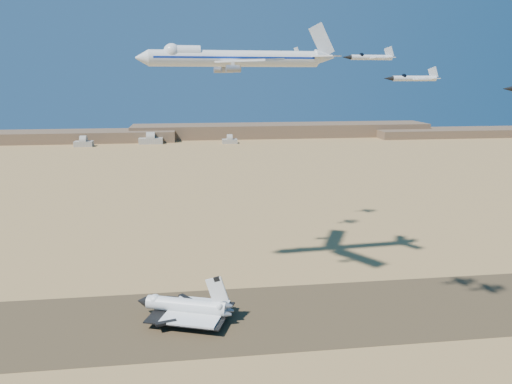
{
  "coord_description": "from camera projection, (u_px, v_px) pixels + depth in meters",
  "views": [
    {
      "loc": [
        -11.41,
        -161.82,
        83.69
      ],
      "look_at": [
        11.41,
        8.0,
        43.97
      ],
      "focal_mm": 35.0,
      "sensor_mm": 36.0,
      "label": 1
    }
  ],
  "objects": [
    {
      "name": "chase_jet_e",
      "position": [
        286.0,
        53.0,
        252.52
      ],
      "size": [
        14.85,
        7.98,
        3.7
      ],
      "rotation": [
        0.0,
        0.0,
        0.06
      ],
      "color": "silver"
    },
    {
      "name": "runway",
      "position": [
        227.0,
        319.0,
        176.6
      ],
      "size": [
        600.0,
        50.0,
        0.06
      ],
      "primitive_type": "cube",
      "color": "#4C3A26",
      "rests_on": "ground"
    },
    {
      "name": "chase_jet_d",
      "position": [
        261.0,
        61.0,
        231.96
      ],
      "size": [
        14.56,
        8.36,
        3.69
      ],
      "rotation": [
        0.0,
        0.0,
        0.24
      ],
      "color": "silver"
    },
    {
      "name": "carrier_747",
      "position": [
        229.0,
        58.0,
        187.71
      ],
      "size": [
        76.39,
        59.08,
        19.03
      ],
      "rotation": [
        0.0,
        0.0,
        0.07
      ],
      "color": "silver"
    },
    {
      "name": "ridgeline",
      "position": [
        245.0,
        133.0,
        692.47
      ],
      "size": [
        960.0,
        90.0,
        18.0
      ],
      "color": "brown",
      "rests_on": "ground"
    },
    {
      "name": "chase_jet_a",
      "position": [
        370.0,
        57.0,
        146.34
      ],
      "size": [
        16.3,
        8.88,
        4.06
      ],
      "rotation": [
        0.0,
        0.0,
        0.09
      ],
      "color": "silver"
    },
    {
      "name": "crew_a",
      "position": [
        216.0,
        329.0,
        167.73
      ],
      "size": [
        0.54,
        0.71,
        1.73
      ],
      "primitive_type": "imported",
      "rotation": [
        0.0,
        0.0,
        1.35
      ],
      "color": "red",
      "rests_on": "runway"
    },
    {
      "name": "hangars",
      "position": [
        147.0,
        141.0,
        629.14
      ],
      "size": [
        200.5,
        29.5,
        30.0
      ],
      "color": "#A5A092",
      "rests_on": "ground"
    },
    {
      "name": "chase_jet_b",
      "position": [
        413.0,
        78.0,
        144.03
      ],
      "size": [
        16.71,
        8.9,
        4.16
      ],
      "rotation": [
        0.0,
        0.0,
        0.03
      ],
      "color": "silver"
    },
    {
      "name": "crew_b",
      "position": [
        216.0,
        326.0,
        169.6
      ],
      "size": [
        0.69,
        0.95,
        1.75
      ],
      "primitive_type": "imported",
      "rotation": [
        0.0,
        0.0,
        1.83
      ],
      "color": "red",
      "rests_on": "runway"
    },
    {
      "name": "ground",
      "position": [
        227.0,
        319.0,
        176.61
      ],
      "size": [
        1200.0,
        1200.0,
        0.0
      ],
      "primitive_type": "plane",
      "color": "tan",
      "rests_on": "ground"
    },
    {
      "name": "shuttle",
      "position": [
        186.0,
        307.0,
        175.18
      ],
      "size": [
        35.65,
        29.0,
        17.35
      ],
      "rotation": [
        0.0,
        0.0,
        -0.34
      ],
      "color": "white",
      "rests_on": "runway"
    },
    {
      "name": "crew_c",
      "position": [
        219.0,
        328.0,
        168.21
      ],
      "size": [
        1.14,
        1.11,
        1.79
      ],
      "primitive_type": "imported",
      "rotation": [
        0.0,
        0.0,
        2.4
      ],
      "color": "red",
      "rests_on": "runway"
    }
  ]
}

